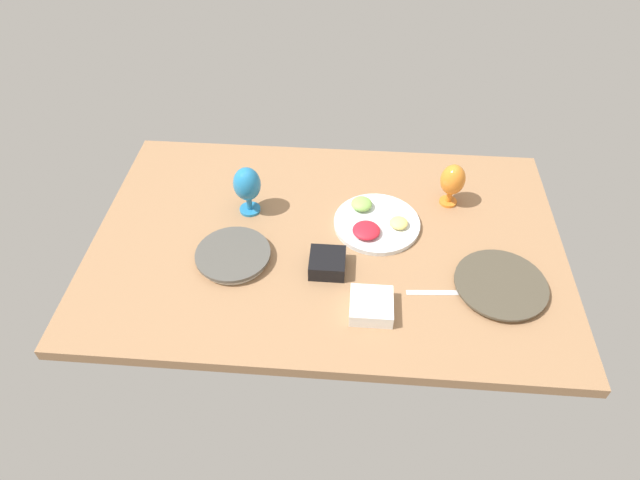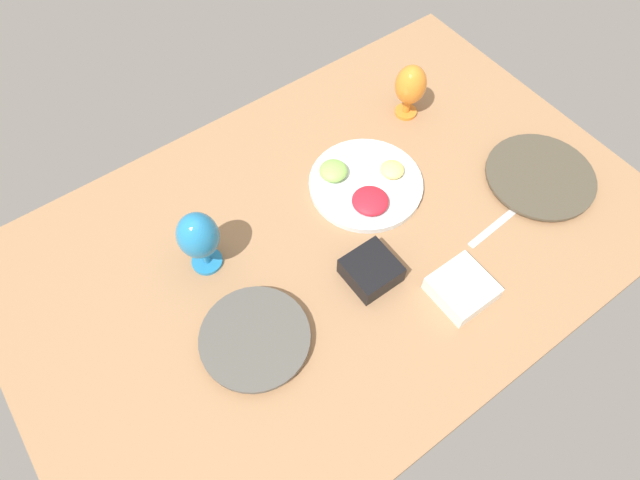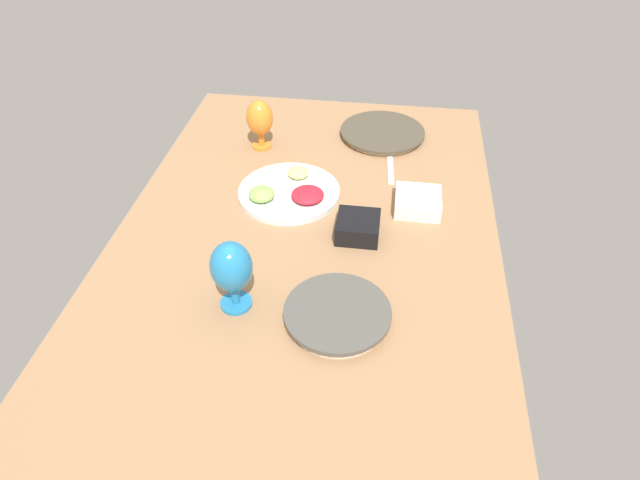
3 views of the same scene
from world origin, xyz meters
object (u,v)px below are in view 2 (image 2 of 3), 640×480
(hurricane_glass_blue, at_px, (199,237))
(square_bowl_black, at_px, (371,270))
(dinner_plate_right, at_px, (540,177))
(fruit_platter, at_px, (365,184))
(dinner_plate_left, at_px, (255,339))
(hurricane_glass_orange, at_px, (410,86))
(square_bowl_white, at_px, (462,288))

(hurricane_glass_blue, distance_m, square_bowl_black, 0.41)
(hurricane_glass_blue, relative_size, square_bowl_black, 1.61)
(dinner_plate_right, bearing_deg, fruit_platter, 147.12)
(dinner_plate_right, xyz_separation_m, fruit_platter, (-0.39, 0.25, 0.00))
(dinner_plate_right, height_order, hurricane_glass_blue, hurricane_glass_blue)
(dinner_plate_left, bearing_deg, fruit_platter, 22.93)
(fruit_platter, relative_size, square_bowl_black, 2.62)
(dinner_plate_left, xyz_separation_m, dinner_plate_right, (0.86, -0.06, -0.00))
(dinner_plate_right, bearing_deg, dinner_plate_left, 176.18)
(hurricane_glass_orange, height_order, square_bowl_white, hurricane_glass_orange)
(dinner_plate_right, bearing_deg, square_bowl_white, -163.21)
(fruit_platter, xyz_separation_m, square_bowl_white, (-0.01, -0.38, 0.01))
(square_bowl_black, bearing_deg, dinner_plate_right, -3.94)
(dinner_plate_left, distance_m, hurricane_glass_blue, 0.26)
(fruit_platter, xyz_separation_m, hurricane_glass_blue, (-0.45, 0.05, 0.10))
(hurricane_glass_orange, height_order, square_bowl_black, hurricane_glass_orange)
(dinner_plate_right, xyz_separation_m, square_bowl_white, (-0.40, -0.12, 0.01))
(dinner_plate_right, xyz_separation_m, hurricane_glass_orange, (-0.13, 0.40, 0.09))
(dinner_plate_left, height_order, fruit_platter, fruit_platter)
(square_bowl_white, bearing_deg, fruit_platter, 88.39)
(square_bowl_black, bearing_deg, square_bowl_white, -48.11)
(hurricane_glass_orange, relative_size, square_bowl_black, 1.45)
(hurricane_glass_orange, xyz_separation_m, square_bowl_white, (-0.28, -0.52, -0.08))
(dinner_plate_right, height_order, square_bowl_white, square_bowl_white)
(hurricane_glass_orange, bearing_deg, square_bowl_black, -139.44)
(fruit_platter, distance_m, square_bowl_white, 0.38)
(dinner_plate_right, distance_m, square_bowl_white, 0.42)
(dinner_plate_right, distance_m, hurricane_glass_orange, 0.43)
(dinner_plate_right, relative_size, hurricane_glass_blue, 1.56)
(dinner_plate_right, relative_size, fruit_platter, 0.96)
(dinner_plate_left, xyz_separation_m, hurricane_glass_orange, (0.73, 0.34, 0.09))
(hurricane_glass_blue, height_order, square_bowl_black, hurricane_glass_blue)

